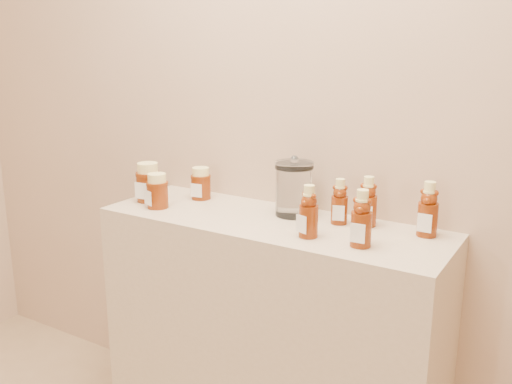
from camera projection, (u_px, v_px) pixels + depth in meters
The scene contains 11 objects.
wall_back at pixel (301, 81), 1.97m from camera, with size 3.50×0.02×2.70m, color tan.
display_table at pixel (270, 341), 2.03m from camera, with size 1.20×0.40×0.90m, color tan.
bear_bottle_back_left at pixel (340, 198), 1.86m from camera, with size 0.06×0.06×0.17m, color #5D1E07, non-canonical shape.
bear_bottle_back_mid at pixel (368, 198), 1.84m from camera, with size 0.06×0.06×0.19m, color #5D1E07, non-canonical shape.
bear_bottle_back_right at pixel (428, 205), 1.74m from camera, with size 0.07×0.07×0.19m, color #5D1E07, non-canonical shape.
bear_bottle_front_left at pixel (309, 208), 1.73m from camera, with size 0.06×0.06×0.19m, color #5D1E07, non-canonical shape.
bear_bottle_front_right at pixel (362, 215), 1.65m from camera, with size 0.07×0.07×0.19m, color #5D1E07, non-canonical shape.
honey_jar_left at pixel (148, 182), 2.13m from camera, with size 0.09×0.09×0.15m, color #5D1E07, non-canonical shape.
honey_jar_back at pixel (201, 183), 2.17m from camera, with size 0.08×0.08×0.12m, color #5D1E07, non-canonical shape.
honey_jar_front at pixel (157, 191), 2.05m from camera, with size 0.08×0.08×0.13m, color #5D1E07, non-canonical shape.
glass_canister at pixel (294, 187), 1.95m from camera, with size 0.13×0.13×0.20m, color white, non-canonical shape.
Camera 1 is at (0.91, -0.04, 1.48)m, focal length 40.00 mm.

